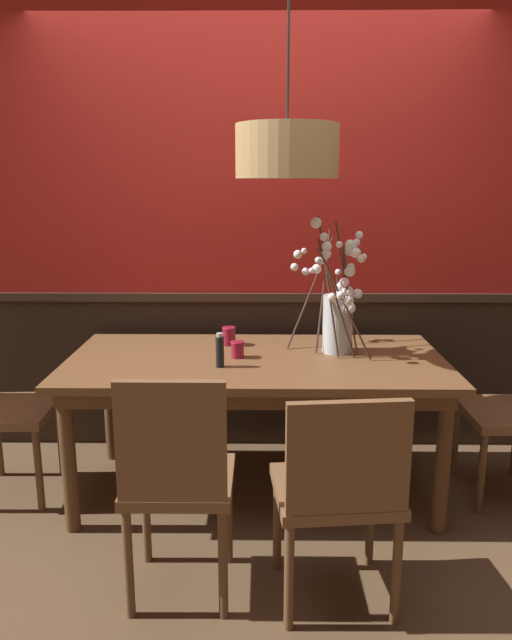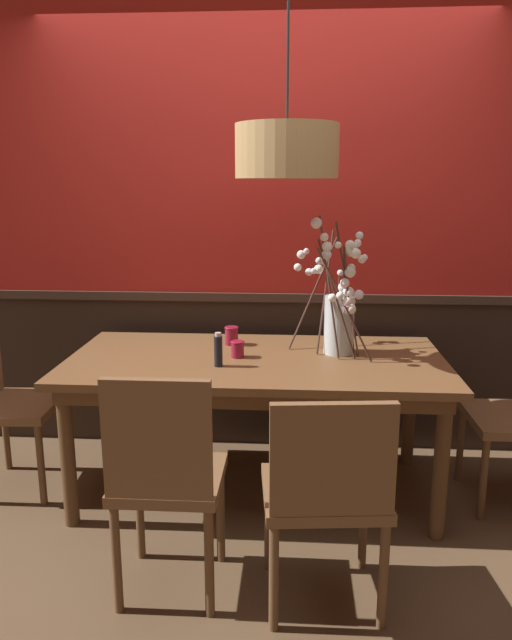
{
  "view_description": "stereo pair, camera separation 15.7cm",
  "coord_description": "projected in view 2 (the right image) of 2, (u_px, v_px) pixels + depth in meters",
  "views": [
    {
      "loc": [
        0.03,
        -2.89,
        1.6
      ],
      "look_at": [
        0.0,
        0.0,
        0.93
      ],
      "focal_mm": 33.45,
      "sensor_mm": 36.0,
      "label": 1
    },
    {
      "loc": [
        0.19,
        -2.89,
        1.6
      ],
      "look_at": [
        0.0,
        0.0,
        0.93
      ],
      "focal_mm": 33.45,
      "sensor_mm": 36.0,
      "label": 2
    }
  ],
  "objects": [
    {
      "name": "chair_head_west_end",
      "position": [
        3.0,
        392.0,
        3.11
      ],
      "size": [
        0.42,
        0.46,
        0.96
      ],
      "color": "brown",
      "rests_on": "ground"
    },
    {
      "name": "chair_near_side_left",
      "position": [
        165.0,
        473.0,
        2.25
      ],
      "size": [
        0.41,
        0.4,
        0.94
      ],
      "color": "brown",
      "rests_on": "ground"
    },
    {
      "name": "dining_table",
      "position": [
        256.0,
        372.0,
        3.03
      ],
      "size": [
        1.9,
        0.94,
        0.74
      ],
      "color": "brown",
      "rests_on": "ground"
    },
    {
      "name": "back_wall",
      "position": [
        263.0,
        225.0,
        3.5
      ],
      "size": [
        5.88,
        0.14,
        2.73
      ],
      "color": "#2D2119",
      "rests_on": "ground"
    },
    {
      "name": "chair_near_side_right",
      "position": [
        327.0,
        489.0,
        2.18
      ],
      "size": [
        0.5,
        0.46,
        0.88
      ],
      "color": "brown",
      "rests_on": "ground"
    },
    {
      "name": "chair_far_side_left",
      "position": [
        214.0,
        349.0,
        3.92
      ],
      "size": [
        0.46,
        0.41,
        0.95
      ],
      "color": "brown",
      "rests_on": "ground"
    },
    {
      "name": "condiment_bottle",
      "position": [
        218.0,
        350.0,
        2.85
      ],
      "size": [
        0.04,
        0.04,
        0.17
      ],
      "color": "black",
      "rests_on": "dining_table"
    },
    {
      "name": "vase_with_blossoms",
      "position": [
        339.0,
        312.0,
        3.03
      ],
      "size": [
        0.42,
        0.53,
        0.71
      ],
      "color": "silver",
      "rests_on": "dining_table"
    },
    {
      "name": "pendant_lamp",
      "position": [
        287.0,
        151.0,
        2.75
      ],
      "size": [
        0.48,
        0.48,
        1.11
      ],
      "color": "tan"
    },
    {
      "name": "candle_holder_nearer_center",
      "position": [
        232.0,
        336.0,
        3.24
      ],
      "size": [
        0.08,
        0.08,
        0.1
      ],
      "color": "maroon",
      "rests_on": "dining_table"
    },
    {
      "name": "candle_holder_nearer_edge",
      "position": [
        238.0,
        349.0,
        3.01
      ],
      "size": [
        0.07,
        0.07,
        0.08
      ],
      "color": "maroon",
      "rests_on": "dining_table"
    },
    {
      "name": "ground_plane",
      "position": [
        256.0,
        490.0,
        3.18
      ],
      "size": [
        24.0,
        24.0,
        0.0
      ],
      "primitive_type": "plane",
      "color": "brown"
    },
    {
      "name": "chair_far_side_right",
      "position": [
        303.0,
        353.0,
        3.87
      ],
      "size": [
        0.43,
        0.42,
        0.91
      ],
      "color": "brown",
      "rests_on": "ground"
    }
  ]
}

